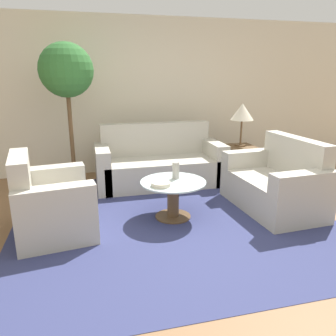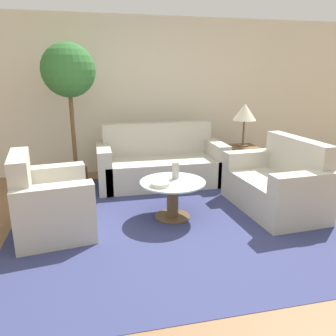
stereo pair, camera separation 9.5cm
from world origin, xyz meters
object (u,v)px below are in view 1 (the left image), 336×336
bowl (161,184)px  vase (176,170)px  potted_plant (67,79)px  table_lamp (242,113)px  armchair (48,207)px  loveseat (277,186)px  coffee_table (173,194)px  sofa_main (159,165)px

bowl → vase: bearing=44.4°
potted_plant → vase: potted_plant is taller
table_lamp → potted_plant: potted_plant is taller
armchair → loveseat: size_ratio=0.77×
coffee_table → table_lamp: table_lamp is taller
sofa_main → vase: (-0.07, -1.24, 0.26)m
sofa_main → armchair: sofa_main is taller
armchair → vase: (1.46, 0.16, 0.26)m
bowl → potted_plant: bearing=123.2°
armchair → bowl: bearing=-101.7°
sofa_main → potted_plant: 1.84m
table_lamp → potted_plant: 2.69m
coffee_table → potted_plant: size_ratio=0.37×
armchair → loveseat: 2.77m
bowl → coffee_table: bearing=37.0°
table_lamp → vase: (-1.42, -1.18, -0.52)m
potted_plant → table_lamp: bearing=-2.3°
loveseat → vase: bearing=-98.7°
loveseat → bowl: size_ratio=6.26×
armchair → loveseat: (2.77, 0.03, -0.00)m
coffee_table → bowl: 0.29m
coffee_table → bowl: bearing=-143.0°
loveseat → vase: size_ratio=6.76×
table_lamp → potted_plant: bearing=177.7°
loveseat → vase: loveseat is taller
armchair → potted_plant: (0.24, 1.44, 1.31)m
coffee_table → potted_plant: bearing=130.2°
coffee_table → table_lamp: (1.48, 1.27, 0.79)m
table_lamp → loveseat: bearing=-94.6°
sofa_main → potted_plant: bearing=178.1°
armchair → bowl: 1.24m
coffee_table → sofa_main: bearing=84.6°
loveseat → coffee_table: loveseat is taller
sofa_main → table_lamp: table_lamp is taller
potted_plant → bowl: (0.99, -1.51, -1.12)m
table_lamp → vase: table_lamp is taller
loveseat → vase: 1.34m
armchair → bowl: (1.22, -0.07, 0.18)m
table_lamp → vase: 1.91m
armchair → table_lamp: size_ratio=1.55×
loveseat → sofa_main: bearing=-140.9°
table_lamp → armchair: bearing=-155.2°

